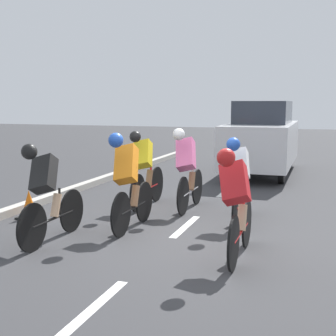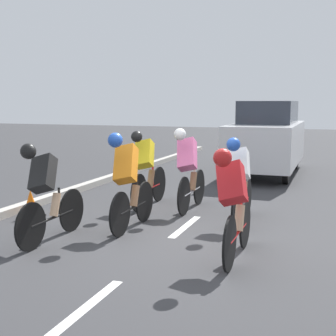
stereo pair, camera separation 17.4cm
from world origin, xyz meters
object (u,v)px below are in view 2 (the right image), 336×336
at_px(cyclist_white, 240,178).
at_px(traffic_cone, 31,204).
at_px(cyclist_red, 233,201).
at_px(cyclist_pink, 188,167).
at_px(cyclist_black, 46,190).
at_px(cyclist_orange, 128,179).
at_px(cyclist_yellow, 146,168).
at_px(support_car, 267,138).

xyz_separation_m(cyclist_white, traffic_cone, (3.52, 0.85, -0.53)).
height_order(cyclist_red, cyclist_pink, cyclist_pink).
height_order(cyclist_black, cyclist_pink, cyclist_pink).
xyz_separation_m(cyclist_orange, cyclist_white, (-1.57, -1.01, -0.05)).
xyz_separation_m(cyclist_red, traffic_cone, (3.81, -1.02, -0.54)).
bearing_deg(cyclist_orange, cyclist_pink, -107.05).
xyz_separation_m(cyclist_black, cyclist_yellow, (-0.48, -2.58, 0.00)).
height_order(cyclist_red, cyclist_orange, cyclist_orange).
xyz_separation_m(cyclist_black, support_car, (-2.08, -7.54, 0.27)).
xyz_separation_m(cyclist_red, cyclist_white, (0.29, -1.87, -0.00)).
xyz_separation_m(cyclist_orange, cyclist_pink, (-0.49, -1.61, -0.01)).
relative_size(cyclist_pink, traffic_cone, 3.41).
distance_m(cyclist_black, cyclist_pink, 2.91).
height_order(cyclist_red, support_car, support_car).
bearing_deg(cyclist_pink, cyclist_white, 150.79).
relative_size(cyclist_white, cyclist_yellow, 0.96).
height_order(cyclist_red, traffic_cone, cyclist_red).
bearing_deg(cyclist_black, cyclist_white, -140.50).
relative_size(cyclist_pink, cyclist_yellow, 0.96).
bearing_deg(cyclist_red, cyclist_orange, -24.82).
relative_size(cyclist_red, cyclist_orange, 1.02).
distance_m(cyclist_white, traffic_cone, 3.66).
relative_size(cyclist_red, cyclist_white, 1.01).
height_order(cyclist_black, traffic_cone, cyclist_black).
bearing_deg(traffic_cone, cyclist_yellow, -137.66).
bearing_deg(cyclist_pink, cyclist_yellow, 0.37).
distance_m(cyclist_pink, traffic_cone, 2.90).
relative_size(cyclist_white, traffic_cone, 3.39).
bearing_deg(support_car, cyclist_white, 93.44).
relative_size(cyclist_white, support_car, 0.38).
xyz_separation_m(cyclist_red, cyclist_pink, (1.37, -2.47, 0.04)).
distance_m(cyclist_white, cyclist_pink, 1.24).
bearing_deg(cyclist_yellow, cyclist_pink, -179.63).
relative_size(cyclist_white, cyclist_pink, 0.99).
bearing_deg(support_car, cyclist_yellow, 72.18).
height_order(cyclist_white, cyclist_yellow, cyclist_yellow).
distance_m(cyclist_red, traffic_cone, 3.98).
distance_m(cyclist_black, cyclist_red, 2.70).
xyz_separation_m(cyclist_orange, support_car, (-1.24, -6.56, 0.21)).
bearing_deg(cyclist_red, cyclist_yellow, -48.04).
bearing_deg(cyclist_yellow, cyclist_orange, 102.49).
bearing_deg(cyclist_white, support_car, -86.56).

